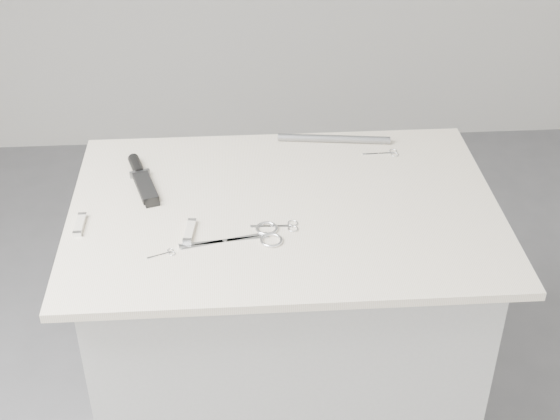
{
  "coord_description": "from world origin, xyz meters",
  "views": [
    {
      "loc": [
        -0.11,
        -1.51,
        1.93
      ],
      "look_at": [
        -0.01,
        -0.02,
        0.92
      ],
      "focal_mm": 50.0,
      "sensor_mm": 36.0,
      "label": 1
    }
  ],
  "objects": [
    {
      "name": "display_board",
      "position": [
        0.0,
        0.0,
        0.91
      ],
      "size": [
        1.0,
        0.7,
        0.02
      ],
      "primitive_type": "cube",
      "color": "beige",
      "rests_on": "plinth"
    },
    {
      "name": "sheathed_knife",
      "position": [
        -0.34,
        0.14,
        0.93
      ],
      "size": [
        0.09,
        0.21,
        0.03
      ],
      "rotation": [
        0.0,
        0.0,
        1.86
      ],
      "color": "black",
      "rests_on": "display_board"
    },
    {
      "name": "embroidery_scissors_a",
      "position": [
        -0.01,
        -0.08,
        0.92
      ],
      "size": [
        0.11,
        0.05,
        0.0
      ],
      "rotation": [
        0.0,
        0.0,
        -0.05
      ],
      "color": "white",
      "rests_on": "display_board"
    },
    {
      "name": "pocket_knife_a",
      "position": [
        -0.46,
        -0.05,
        0.92
      ],
      "size": [
        0.02,
        0.08,
        0.01
      ],
      "rotation": [
        0.0,
        0.0,
        1.55
      ],
      "color": "beige",
      "rests_on": "display_board"
    },
    {
      "name": "pocket_knife_b",
      "position": [
        -0.22,
        -0.1,
        0.93
      ],
      "size": [
        0.03,
        0.09,
        0.01
      ],
      "rotation": [
        0.0,
        0.0,
        1.45
      ],
      "color": "beige",
      "rests_on": "display_board"
    },
    {
      "name": "large_shears",
      "position": [
        -0.08,
        -0.12,
        0.92
      ],
      "size": [
        0.22,
        0.1,
        0.01
      ],
      "rotation": [
        0.0,
        0.0,
        0.17
      ],
      "color": "white",
      "rests_on": "display_board"
    },
    {
      "name": "metal_rail",
      "position": [
        0.15,
        0.3,
        0.93
      ],
      "size": [
        0.3,
        0.06,
        0.02
      ],
      "primitive_type": "cylinder",
      "rotation": [
        0.0,
        1.57,
        -0.13
      ],
      "color": "gray",
      "rests_on": "display_board"
    },
    {
      "name": "tiny_scissors",
      "position": [
        -0.27,
        -0.17,
        0.92
      ],
      "size": [
        0.06,
        0.04,
        0.0
      ],
      "rotation": [
        0.0,
        0.0,
        0.37
      ],
      "color": "white",
      "rests_on": "display_board"
    },
    {
      "name": "embroidery_scissors_b",
      "position": [
        0.28,
        0.22,
        0.92
      ],
      "size": [
        0.09,
        0.04,
        0.0
      ],
      "rotation": [
        0.0,
        0.0,
        0.03
      ],
      "color": "white",
      "rests_on": "display_board"
    },
    {
      "name": "plinth",
      "position": [
        0.0,
        0.0,
        0.45
      ],
      "size": [
        0.9,
        0.6,
        0.9
      ],
      "primitive_type": "cube",
      "color": "#B4B4B1",
      "rests_on": "ground"
    }
  ]
}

